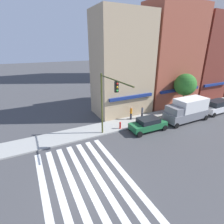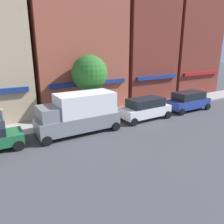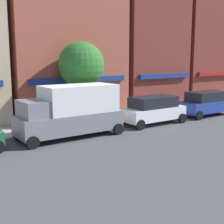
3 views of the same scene
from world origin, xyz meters
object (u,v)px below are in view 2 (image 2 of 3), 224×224
Objects in this scene: box_truck_grey at (79,113)px; pedestrian_green_top at (106,106)px; suv_white at (145,108)px; suv_blue at (188,101)px; street_tree at (89,73)px; pedestrian_grey_coat at (2,119)px.

pedestrian_green_top is at bearing 32.58° from box_truck_grey.
box_truck_grey is 6.44m from suv_white.
suv_blue is (5.68, 0.00, 0.00)m from suv_white.
suv_white and suv_blue have the same top height.
suv_white is at bearing -34.11° from street_tree.
pedestrian_green_top is 8.65m from pedestrian_grey_coat.
box_truck_grey is 3.51× the size of pedestrian_green_top.
box_truck_grey reaches higher than pedestrian_grey_coat.
suv_blue reaches higher than pedestrian_green_top.
pedestrian_green_top is 1.00× the size of pedestrian_grey_coat.
street_tree is (7.27, -0.16, 3.05)m from pedestrian_grey_coat.
suv_blue is at bearing -0.50° from box_truck_grey.
street_tree is at bearing 140.53° from pedestrian_green_top.
suv_blue is 10.66m from street_tree.
pedestrian_green_top is 0.32× the size of street_tree.
pedestrian_green_top is at bearing 164.35° from suv_blue.
pedestrian_green_top is 3.36m from street_tree.
suv_blue is 8.78m from pedestrian_green_top.
box_truck_grey is at bearing -129.12° from street_tree.
suv_white is 3.65m from pedestrian_green_top.
street_tree reaches higher than pedestrian_green_top.
box_truck_grey reaches higher than pedestrian_green_top.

